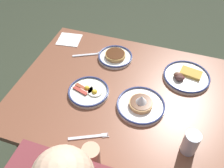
{
  "coord_description": "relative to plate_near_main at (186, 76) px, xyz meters",
  "views": [
    {
      "loc": [
        -0.22,
        0.86,
        1.75
      ],
      "look_at": [
        0.07,
        -0.01,
        0.78
      ],
      "focal_mm": 39.31,
      "sensor_mm": 36.0,
      "label": 1
    }
  ],
  "objects": [
    {
      "name": "drinking_glass",
      "position": [
        -0.06,
        0.45,
        0.04
      ],
      "size": [
        0.07,
        0.07,
        0.12
      ],
      "color": "silver",
      "rests_on": "dining_table"
    },
    {
      "name": "fork_near",
      "position": [
        0.38,
        0.54,
        -0.01
      ],
      "size": [
        0.18,
        0.1,
        0.01
      ],
      "color": "silver",
      "rests_on": "dining_table"
    },
    {
      "name": "dining_table",
      "position": [
        0.3,
        0.21,
        -0.13
      ],
      "size": [
        1.19,
        0.91,
        0.75
      ],
      "color": "brown",
      "rests_on": "ground_plane"
    },
    {
      "name": "plate_near_main",
      "position": [
        0.0,
        0.0,
        0.0
      ],
      "size": [
        0.27,
        0.27,
        0.05
      ],
      "color": "silver",
      "rests_on": "dining_table"
    },
    {
      "name": "plate_far_side",
      "position": [
        0.19,
        0.28,
        0.0
      ],
      "size": [
        0.25,
        0.25,
        0.08
      ],
      "color": "white",
      "rests_on": "dining_table"
    },
    {
      "name": "paper_napkin",
      "position": [
        0.79,
        -0.12,
        -0.01
      ],
      "size": [
        0.17,
        0.16,
        0.0
      ],
      "primitive_type": "cube",
      "rotation": [
        0.0,
        0.0,
        0.14
      ],
      "color": "white",
      "rests_on": "dining_table"
    },
    {
      "name": "plate_center_pancakes",
      "position": [
        0.48,
        0.28,
        -0.0
      ],
      "size": [
        0.22,
        0.22,
        0.04
      ],
      "color": "silver",
      "rests_on": "dining_table"
    },
    {
      "name": "ground_plane",
      "position": [
        0.3,
        0.21,
        -0.76
      ],
      "size": [
        6.0,
        6.0,
        0.0
      ],
      "primitive_type": "plane",
      "color": "#333A2A"
    },
    {
      "name": "plate_far_companion",
      "position": [
        0.44,
        -0.04,
        0.0
      ],
      "size": [
        0.21,
        0.21,
        0.04
      ],
      "color": "white",
      "rests_on": "dining_table"
    },
    {
      "name": "tea_spoon",
      "position": [
        0.58,
        -0.03,
        -0.01
      ],
      "size": [
        0.18,
        0.1,
        0.01
      ],
      "color": "silver",
      "rests_on": "dining_table"
    }
  ]
}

